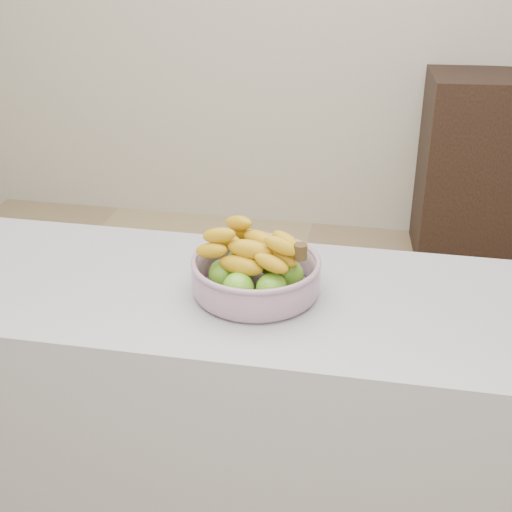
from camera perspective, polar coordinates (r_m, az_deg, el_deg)
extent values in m
plane|color=tan|center=(2.64, -0.87, -15.12)|extent=(4.00, 4.00, 0.00)
cube|color=#95949C|center=(2.02, -3.56, -13.75)|extent=(2.00, 0.60, 0.90)
cube|color=black|center=(3.94, 17.03, 6.75)|extent=(0.58, 0.48, 0.97)
cylinder|color=#AAB3CC|center=(1.73, 0.00, -2.77)|extent=(0.27, 0.27, 0.01)
torus|color=#AAB3CC|center=(1.70, 0.00, -0.46)|extent=(0.31, 0.31, 0.01)
sphere|color=#629E1B|center=(1.65, -1.43, -2.58)|extent=(0.08, 0.08, 0.08)
sphere|color=#629E1B|center=(1.65, 1.26, -2.62)|extent=(0.08, 0.08, 0.08)
sphere|color=#629E1B|center=(1.71, 2.60, -1.54)|extent=(0.08, 0.08, 0.08)
sphere|color=#629E1B|center=(1.77, 1.33, -0.48)|extent=(0.08, 0.08, 0.08)
sphere|color=#629E1B|center=(1.77, -1.17, -0.44)|extent=(0.08, 0.08, 0.08)
sphere|color=#629E1B|center=(1.72, -2.59, -1.45)|extent=(0.08, 0.08, 0.08)
ellipsoid|color=gold|center=(1.66, -1.21, -0.77)|extent=(0.20, 0.09, 0.05)
ellipsoid|color=gold|center=(1.70, -0.30, -0.11)|extent=(0.20, 0.11, 0.05)
ellipsoid|color=gold|center=(1.73, 0.58, 0.52)|extent=(0.19, 0.13, 0.05)
ellipsoid|color=gold|center=(1.66, -0.49, 0.53)|extent=(0.20, 0.08, 0.05)
ellipsoid|color=gold|center=(1.70, 0.48, 1.22)|extent=(0.19, 0.14, 0.05)
cylinder|color=#3B2B13|center=(1.62, 3.58, 0.36)|extent=(0.03, 0.03, 0.04)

